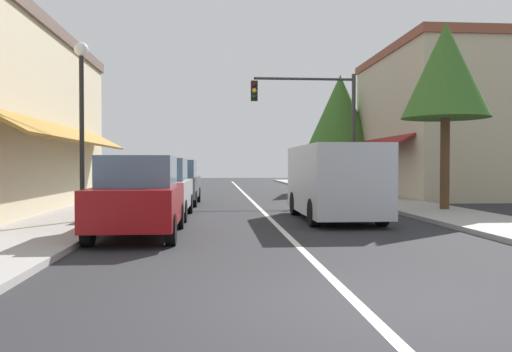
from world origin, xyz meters
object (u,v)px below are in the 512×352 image
parked_car_second_left (160,188)px  van_in_lane (334,180)px  traffic_signal_mast_arm (319,114)px  street_lamp_left_near (82,102)px  tree_right_far (340,110)px  parked_car_nearest_left (139,197)px  parked_car_third_left (176,182)px  tree_right_near (446,71)px

parked_car_second_left → van_in_lane: size_ratio=0.80×
traffic_signal_mast_arm → van_in_lane: bearing=-98.6°
street_lamp_left_near → tree_right_far: (10.82, 16.56, 1.64)m
parked_car_nearest_left → tree_right_far: bearing=64.1°
traffic_signal_mast_arm → street_lamp_left_near: 12.86m
tree_right_far → parked_car_third_left: bearing=-133.0°
van_in_lane → traffic_signal_mast_arm: size_ratio=0.90×
parked_car_nearest_left → parked_car_third_left: (0.12, 9.30, 0.00)m
parked_car_third_left → van_in_lane: van_in_lane is taller
street_lamp_left_near → tree_right_near: tree_right_near is taller
van_in_lane → street_lamp_left_near: 7.18m
parked_car_nearest_left → street_lamp_left_near: bearing=127.4°
parked_car_second_left → van_in_lane: 5.14m
parked_car_nearest_left → parked_car_second_left: same height
street_lamp_left_near → tree_right_near: bearing=14.4°
traffic_signal_mast_arm → street_lamp_left_near: (-8.20, -9.88, -0.73)m
parked_car_nearest_left → van_in_lane: van_in_lane is taller
traffic_signal_mast_arm → street_lamp_left_near: size_ratio=1.22×
van_in_lane → tree_right_far: size_ratio=0.75×
parked_car_third_left → tree_right_far: (8.92, 9.57, 3.97)m
parked_car_nearest_left → van_in_lane: 5.94m
parked_car_second_left → tree_right_far: bearing=59.3°
parked_car_nearest_left → traffic_signal_mast_arm: 14.10m
parked_car_third_left → van_in_lane: bearing=-50.3°
parked_car_third_left → tree_right_near: size_ratio=0.66×
parked_car_nearest_left → tree_right_near: (9.23, 5.13, 3.77)m
parked_car_nearest_left → traffic_signal_mast_arm: bearing=61.9°
parked_car_third_left → tree_right_far: size_ratio=0.60×
parked_car_second_left → tree_right_near: (9.21, 1.00, 3.77)m
parked_car_second_left → parked_car_third_left: same height
parked_car_nearest_left → tree_right_near: 11.21m
van_in_lane → parked_car_third_left: bearing=128.4°
parked_car_second_left → parked_car_third_left: bearing=89.7°
tree_right_near → traffic_signal_mast_arm: bearing=111.7°
parked_car_second_left → tree_right_far: size_ratio=0.60×
parked_car_third_left → tree_right_far: 13.67m
traffic_signal_mast_arm → street_lamp_left_near: traffic_signal_mast_arm is taller
parked_car_nearest_left → street_lamp_left_near: size_ratio=0.87×
van_in_lane → traffic_signal_mast_arm: 9.58m
van_in_lane → tree_right_far: tree_right_far is taller
parked_car_third_left → van_in_lane: size_ratio=0.80×
tree_right_far → street_lamp_left_near: bearing=-123.2°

